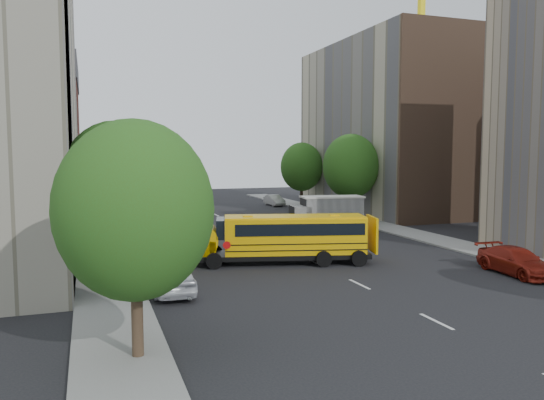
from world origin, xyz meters
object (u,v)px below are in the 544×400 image
tower_crane (437,9)px  street_tree_4 (351,166)px  parked_car_0 (172,275)px  parked_car_5 (274,200)px  street_tree_0 (135,210)px  parked_car_3 (516,261)px  street_tree_5 (302,167)px  parked_car_1 (129,231)px  school_bus (281,236)px  safari_truck (327,212)px  parked_car_2 (116,208)px  street_tree_2 (105,172)px  street_tree_1 (117,182)px

tower_crane → street_tree_4: size_ratio=4.41×
parked_car_0 → parked_car_5: (17.60, 35.63, -0.14)m
parked_car_5 → street_tree_0: bearing=-117.1°
parked_car_3 → parked_car_5: parked_car_3 is taller
street_tree_5 → parked_car_3: (-2.20, -34.82, -4.01)m
parked_car_1 → parked_car_3: 25.22m
tower_crane → parked_car_0: bearing=-138.6°
street_tree_0 → street_tree_5: size_ratio=0.99×
street_tree_5 → parked_car_0: bearing=-121.4°
school_bus → safari_truck: school_bus is taller
parked_car_1 → parked_car_2: size_ratio=0.83×
tower_crane → school_bus: bearing=-136.9°
tower_crane → parked_car_5: bearing=176.8°
street_tree_2 → school_bus: size_ratio=0.75×
parked_car_2 → school_bus: bearing=104.5°
tower_crane → school_bus: (-32.15, -30.10, -22.90)m
school_bus → parked_car_0: school_bus is taller
street_tree_5 → school_bus: street_tree_5 is taller
school_bus → parked_car_3: 12.66m
safari_truck → parked_car_3: 18.50m
street_tree_4 → school_bus: size_ratio=0.79×
school_bus → parked_car_1: size_ratio=2.27×
street_tree_5 → tower_crane: bearing=5.9°
street_tree_1 → parked_car_0: (2.20, -2.43, -4.16)m
parked_car_1 → parked_car_3: parked_car_1 is taller
street_tree_1 → tower_crane: bearing=37.8°
street_tree_0 → street_tree_4: size_ratio=0.91×
parked_car_1 → parked_car_5: bearing=-130.4°
tower_crane → street_tree_0: (-41.25, -42.00, -19.83)m
parked_car_0 → school_bus: bearing=-145.9°
street_tree_4 → parked_car_2: size_ratio=1.49×
tower_crane → street_tree_5: bearing=-174.1°
parked_car_5 → tower_crane: bearing=-5.7°
street_tree_5 → street_tree_1: bearing=-126.3°
school_bus → street_tree_2: bearing=133.9°
street_tree_4 → street_tree_0: bearing=-128.2°
street_tree_0 → parked_car_3: size_ratio=1.54×
street_tree_5 → parked_car_1: street_tree_5 is taller
parked_car_1 → street_tree_2: bearing=-74.7°
parked_car_2 → parked_car_3: size_ratio=1.13×
parked_car_3 → street_tree_4: bearing=88.0°
street_tree_0 → school_bus: 15.30m
parked_car_0 → street_tree_1: bearing=-45.9°
parked_car_3 → street_tree_0: bearing=-161.8°
parked_car_2 → parked_car_3: parked_car_2 is taller
street_tree_4 → street_tree_2: bearing=180.0°
street_tree_4 → safari_truck: (-4.53, -4.48, -3.63)m
parked_car_0 → parked_car_3: parked_car_0 is taller
street_tree_0 → street_tree_1: bearing=90.0°
parked_car_0 → parked_car_3: size_ratio=0.97×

